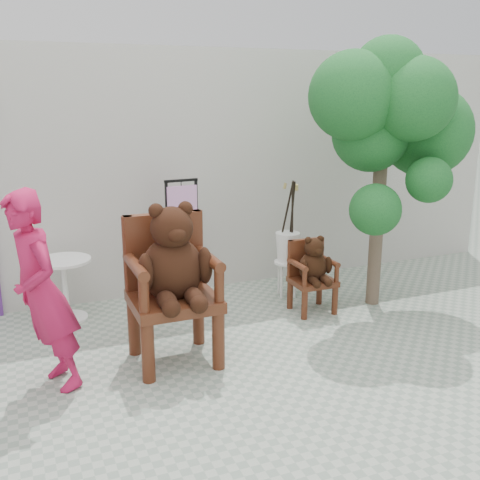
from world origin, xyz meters
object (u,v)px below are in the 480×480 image
Objects in this scene: cafe_table at (65,282)px; person at (42,293)px; display_stand at (183,257)px; chair_big at (172,271)px; chair_small at (312,268)px; tree at (394,114)px; stool_bucket at (288,246)px.

person is at bearing -100.83° from cafe_table.
chair_big is at bearing -113.77° from display_stand.
person is (-2.96, -0.72, 0.34)m from chair_small.
chair_big is 1.15m from person.
tree reaches higher than display_stand.
chair_big is 2.13m from stool_bucket.
cafe_table is at bearing 174.89° from display_stand.
person is 1.15× the size of display_stand.
chair_small is 1.28× the size of cafe_table.
cafe_table is at bearing 163.14° from chair_small.
stool_bucket is 1.97m from tree.
display_stand is at bearing 149.61° from chair_small.
person is 2.47× the size of cafe_table.
chair_big reaches higher than cafe_table.
chair_big is 1.48m from display_stand.
person is at bearing -166.36° from chair_small.
cafe_table is 0.47× the size of display_stand.
stool_bucket is at bearing -13.09° from display_stand.
chair_big is 1.01× the size of display_stand.
cafe_table is (-0.85, 1.40, -0.45)m from chair_big.
chair_small is at bearing 169.59° from tree.
display_stand is (1.35, -0.04, 0.14)m from cafe_table.
tree reaches higher than person.
chair_small is 0.30× the size of tree.
tree is (3.53, -0.97, 1.80)m from cafe_table.
person is at bearing -141.38° from display_stand.
person is at bearing -156.47° from stool_bucket.
display_stand is at bearing -1.64° from cafe_table.
chair_big is at bearing -170.79° from tree.
chair_small is 0.52× the size of person.
person is at bearing -171.68° from tree.
display_stand reaches higher than stool_bucket.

